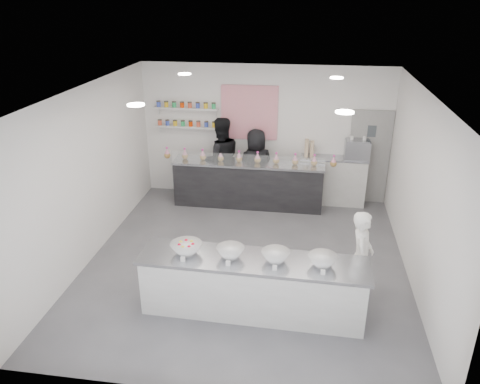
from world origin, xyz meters
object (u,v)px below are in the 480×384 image
woman_prep (361,256)px  staff_left (221,160)px  prep_counter (252,286)px  espresso_machine (357,150)px  espresso_ledge (332,180)px  back_bar (248,184)px  staff_right (256,166)px

woman_prep → staff_left: bearing=46.1°
prep_counter → espresso_machine: bearing=68.6°
espresso_ledge → staff_left: staff_left is taller
prep_counter → espresso_machine: espresso_machine is taller
woman_prep → staff_left: (-2.79, 3.37, 0.22)m
back_bar → espresso_machine: bearing=10.5°
espresso_ledge → staff_left: 2.53m
back_bar → staff_right: size_ratio=1.94×
espresso_machine → staff_right: 2.21m
espresso_machine → staff_left: (-2.95, -0.17, -0.32)m
staff_left → espresso_ledge: bearing=162.2°
back_bar → espresso_machine: size_ratio=6.19×
espresso_ledge → espresso_machine: 0.87m
prep_counter → staff_left: bearing=108.3°
espresso_ledge → staff_left: bearing=-176.0°
prep_counter → staff_right: 4.01m
prep_counter → staff_left: staff_left is taller
prep_counter → woman_prep: woman_prep is taller
staff_left → staff_right: 0.80m
staff_left → staff_right: staff_left is taller
woman_prep → staff_right: 3.92m
prep_counter → espresso_ledge: size_ratio=2.28×
prep_counter → woman_prep: size_ratio=2.25×
espresso_ledge → woman_prep: (0.30, -3.54, 0.20)m
back_bar → woman_prep: bearing=-55.6°
woman_prep → espresso_ledge: bearing=11.4°
espresso_machine → back_bar: bearing=-169.6°
prep_counter → staff_left: 4.18m
prep_counter → espresso_machine: 4.57m
espresso_machine → woman_prep: bearing=-92.7°
back_bar → espresso_ledge: espresso_ledge is taller
back_bar → staff_right: (0.14, 0.25, 0.33)m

